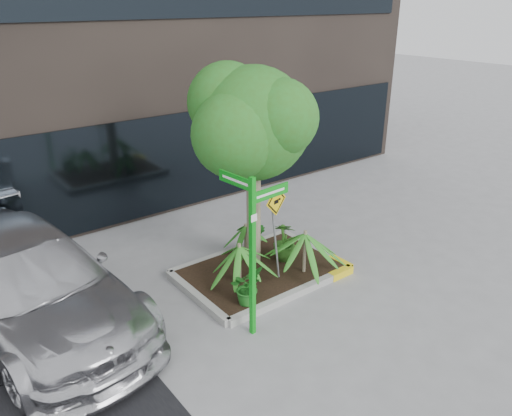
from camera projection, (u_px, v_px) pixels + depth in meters
ground at (262, 283)px, 10.34m from camera, size 80.00×80.00×0.00m
planter at (263, 270)px, 10.63m from camera, size 3.35×2.36×0.15m
tree at (253, 124)px, 9.78m from camera, size 2.91×2.58×4.36m
palm_front at (305, 234)px, 10.15m from camera, size 1.06×1.06×1.18m
palm_left at (239, 246)px, 9.84m from camera, size 0.95×0.95×1.05m
palm_back at (246, 226)px, 11.10m from camera, size 0.76×0.76×0.85m
parked_car at (30, 283)px, 8.74m from camera, size 3.21×6.16×1.70m
shrub_a at (246, 287)px, 9.29m from camera, size 0.85×0.85×0.68m
shrub_b at (284, 241)px, 10.83m from camera, size 0.69×0.69×0.88m
shrub_c at (250, 284)px, 9.47m from camera, size 0.44×0.44×0.60m
shrub_d at (257, 236)px, 11.26m from camera, size 0.52×0.52×0.68m
street_sign_post at (253, 239)px, 8.19m from camera, size 0.88×0.85×2.91m
cattle_sign at (276, 217)px, 9.81m from camera, size 0.60×0.28×1.97m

